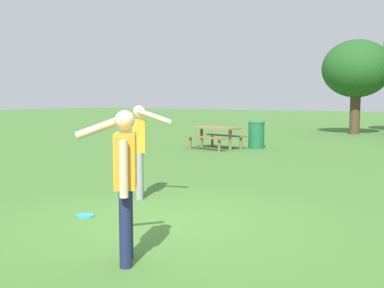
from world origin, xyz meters
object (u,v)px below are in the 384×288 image
(person_thrower, at_px, (140,144))
(person_catcher, at_px, (124,175))
(tree_tall_left, at_px, (356,69))
(picnic_table_near, at_px, (216,133))
(trash_can_beside_table, at_px, (256,135))
(frisbee, at_px, (85,216))

(person_thrower, xyz_separation_m, person_catcher, (1.95, -2.65, 0.00))
(tree_tall_left, bearing_deg, person_catcher, -82.94)
(picnic_table_near, relative_size, trash_can_beside_table, 2.02)
(picnic_table_near, bearing_deg, person_thrower, -69.32)
(person_thrower, bearing_deg, person_catcher, -53.64)
(person_catcher, bearing_deg, trash_can_beside_table, 108.33)
(trash_can_beside_table, bearing_deg, frisbee, -79.18)
(person_catcher, bearing_deg, tree_tall_left, 97.06)
(person_catcher, xyz_separation_m, tree_tall_left, (-2.47, 19.98, 2.22))
(picnic_table_near, height_order, trash_can_beside_table, trash_can_beside_table)
(person_catcher, height_order, picnic_table_near, person_catcher)
(picnic_table_near, distance_m, tree_tall_left, 10.27)
(person_catcher, relative_size, tree_tall_left, 0.35)
(trash_can_beside_table, xyz_separation_m, tree_tall_left, (1.27, 8.67, 2.70))
(picnic_table_near, bearing_deg, person_catcher, -64.86)
(picnic_table_near, height_order, tree_tall_left, tree_tall_left)
(frisbee, relative_size, trash_can_beside_table, 0.27)
(person_catcher, height_order, trash_can_beside_table, person_catcher)
(frisbee, distance_m, tree_tall_left, 19.09)
(tree_tall_left, bearing_deg, picnic_table_near, -103.84)
(person_catcher, relative_size, picnic_table_near, 0.85)
(person_thrower, distance_m, tree_tall_left, 17.49)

